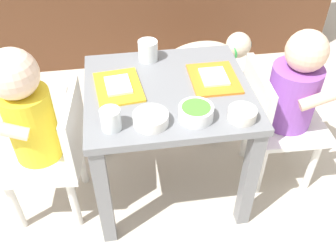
% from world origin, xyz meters
% --- Properties ---
extents(ground_plane, '(7.00, 7.00, 0.00)m').
position_xyz_m(ground_plane, '(0.00, 0.00, 0.00)').
color(ground_plane, beige).
extents(dining_table, '(0.53, 0.49, 0.46)m').
position_xyz_m(dining_table, '(0.00, 0.00, 0.37)').
color(dining_table, slate).
rests_on(dining_table, ground).
extents(seated_child_left, '(0.31, 0.31, 0.66)m').
position_xyz_m(seated_child_left, '(-0.43, -0.03, 0.41)').
color(seated_child_left, white).
rests_on(seated_child_left, ground).
extents(seated_child_right, '(0.29, 0.29, 0.63)m').
position_xyz_m(seated_child_right, '(0.43, -0.00, 0.39)').
color(seated_child_right, white).
rests_on(seated_child_right, ground).
extents(dog, '(0.48, 0.23, 0.31)m').
position_xyz_m(dog, '(0.26, 0.57, 0.20)').
color(dog, beige).
rests_on(dog, ground).
extents(food_tray_left, '(0.16, 0.20, 0.02)m').
position_xyz_m(food_tray_left, '(-0.16, 0.03, 0.47)').
color(food_tray_left, gold).
rests_on(food_tray_left, dining_table).
extents(food_tray_right, '(0.15, 0.19, 0.02)m').
position_xyz_m(food_tray_right, '(0.16, 0.03, 0.47)').
color(food_tray_right, orange).
rests_on(food_tray_right, dining_table).
extents(water_cup_left, '(0.07, 0.07, 0.07)m').
position_xyz_m(water_cup_left, '(-0.04, 0.18, 0.49)').
color(water_cup_left, white).
rests_on(water_cup_left, dining_table).
extents(water_cup_right, '(0.06, 0.06, 0.06)m').
position_xyz_m(water_cup_right, '(-0.19, -0.16, 0.49)').
color(water_cup_right, white).
rests_on(water_cup_right, dining_table).
extents(veggie_bowl_far, '(0.10, 0.10, 0.03)m').
position_xyz_m(veggie_bowl_far, '(-0.07, -0.16, 0.48)').
color(veggie_bowl_far, white).
rests_on(veggie_bowl_far, dining_table).
extents(cereal_bowl_right_side, '(0.08, 0.08, 0.03)m').
position_xyz_m(cereal_bowl_right_side, '(0.19, -0.18, 0.48)').
color(cereal_bowl_right_side, silver).
rests_on(cereal_bowl_right_side, dining_table).
extents(cereal_bowl_left_side, '(0.10, 0.10, 0.04)m').
position_xyz_m(cereal_bowl_left_side, '(0.06, -0.16, 0.48)').
color(cereal_bowl_left_side, white).
rests_on(cereal_bowl_left_side, dining_table).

